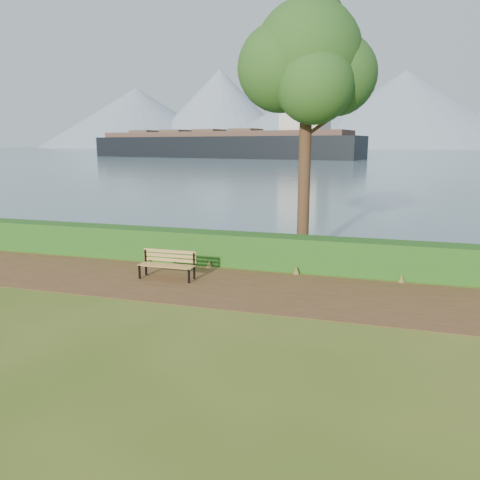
% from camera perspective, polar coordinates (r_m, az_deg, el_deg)
% --- Properties ---
extents(ground, '(140.00, 140.00, 0.00)m').
position_cam_1_polar(ground, '(12.20, -2.25, -6.12)').
color(ground, '#425C1A').
rests_on(ground, ground).
extents(path, '(40.00, 3.40, 0.01)m').
position_cam_1_polar(path, '(12.47, -1.81, -5.70)').
color(path, '#53341C').
rests_on(path, ground).
extents(hedge, '(32.00, 0.85, 1.00)m').
position_cam_1_polar(hedge, '(14.47, 1.04, -1.22)').
color(hedge, '#1D4A15').
rests_on(hedge, ground).
extents(water, '(700.00, 510.00, 0.00)m').
position_cam_1_polar(water, '(271.05, 16.00, 10.43)').
color(water, slate).
rests_on(water, ground).
extents(mountains, '(585.00, 190.00, 70.00)m').
position_cam_1_polar(mountains, '(417.93, 15.22, 14.55)').
color(mountains, gray).
rests_on(mountains, ground).
extents(bench, '(1.60, 0.48, 0.80)m').
position_cam_1_polar(bench, '(13.26, -8.80, -2.74)').
color(bench, black).
rests_on(bench, ground).
extents(tree, '(4.24, 3.48, 8.35)m').
position_cam_1_polar(tree, '(15.52, 8.18, 20.74)').
color(tree, '#3A2317').
rests_on(tree, ground).
extents(cargo_ship, '(78.14, 28.45, 23.48)m').
position_cam_1_polar(cargo_ship, '(126.86, -1.60, 11.55)').
color(cargo_ship, black).
rests_on(cargo_ship, ground).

